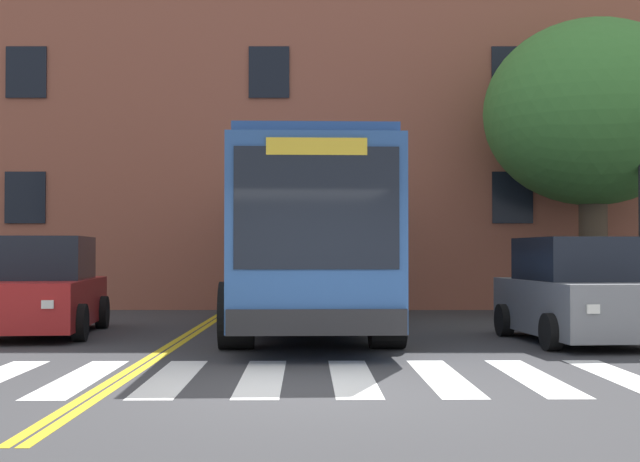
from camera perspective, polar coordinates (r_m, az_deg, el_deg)
ground_plane at (r=10.18m, az=-0.73°, el=-10.21°), size 120.00×120.00×0.00m
crosswalk at (r=11.25m, az=2.01°, el=-9.34°), size 14.07×3.59×0.01m
lane_line_yellow_inner at (r=25.31m, az=-5.87°, el=-4.88°), size 0.12×36.00×0.01m
lane_line_yellow_outer at (r=25.29m, az=-5.51°, el=-4.89°), size 0.12×36.00×0.01m
city_bus at (r=17.97m, az=-0.93°, el=-0.45°), size 3.31×11.50×3.41m
car_red_near_lane at (r=17.70m, az=-17.46°, el=-3.65°), size 2.42×4.52×1.86m
car_grey_far_lane at (r=16.07m, az=15.97°, el=-3.89°), size 2.29×4.13×1.82m
street_tree_curbside_large at (r=23.24m, az=16.95°, el=7.16°), size 7.57×7.57×7.32m
building_facade at (r=28.41m, az=-2.90°, el=7.80°), size 32.92×8.15×12.15m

